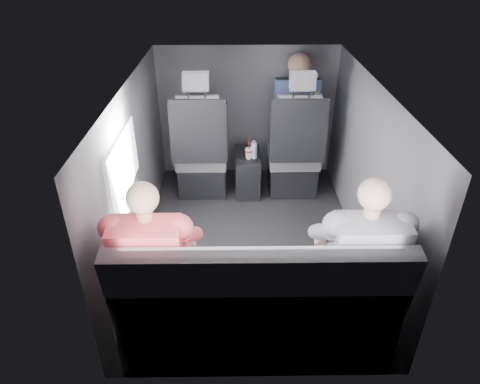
{
  "coord_description": "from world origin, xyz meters",
  "views": [
    {
      "loc": [
        -0.12,
        -2.91,
        2.24
      ],
      "look_at": [
        -0.09,
        -0.05,
        0.53
      ],
      "focal_mm": 32.0,
      "sensor_mm": 36.0,
      "label": 1
    }
  ],
  "objects_px": {
    "front_seat_left": "(202,156)",
    "passenger_rear_left": "(156,260)",
    "center_console": "(247,172)",
    "soda_cup": "(249,153)",
    "rear_bench": "(257,309)",
    "water_bottle": "(254,150)",
    "passenger_rear_right": "(356,257)",
    "passenger_front_right": "(296,111)",
    "laptop_white": "(159,236)",
    "laptop_black": "(350,238)",
    "front_seat_right": "(294,156)"
  },
  "relations": [
    {
      "from": "soda_cup",
      "to": "water_bottle",
      "type": "bearing_deg",
      "value": 14.3
    },
    {
      "from": "water_bottle",
      "to": "laptop_white",
      "type": "distance_m",
      "value": 1.7
    },
    {
      "from": "front_seat_right",
      "to": "rear_bench",
      "type": "bearing_deg",
      "value": -103.31
    },
    {
      "from": "front_seat_left",
      "to": "passenger_rear_left",
      "type": "relative_size",
      "value": 1.06
    },
    {
      "from": "soda_cup",
      "to": "passenger_rear_left",
      "type": "relative_size",
      "value": 0.2
    },
    {
      "from": "water_bottle",
      "to": "front_seat_left",
      "type": "bearing_deg",
      "value": 174.75
    },
    {
      "from": "front_seat_left",
      "to": "front_seat_right",
      "type": "height_order",
      "value": "same"
    },
    {
      "from": "front_seat_right",
      "to": "soda_cup",
      "type": "distance_m",
      "value": 0.45
    },
    {
      "from": "rear_bench",
      "to": "laptop_white",
      "type": "distance_m",
      "value": 0.75
    },
    {
      "from": "soda_cup",
      "to": "rear_bench",
      "type": "bearing_deg",
      "value": -90.27
    },
    {
      "from": "rear_bench",
      "to": "water_bottle",
      "type": "xyz_separation_m",
      "value": [
        0.06,
        1.86,
        0.17
      ]
    },
    {
      "from": "center_console",
      "to": "laptop_black",
      "type": "height_order",
      "value": "laptop_black"
    },
    {
      "from": "water_bottle",
      "to": "laptop_white",
      "type": "height_order",
      "value": "laptop_white"
    },
    {
      "from": "front_seat_left",
      "to": "passenger_rear_right",
      "type": "bearing_deg",
      "value": -60.27
    },
    {
      "from": "passenger_rear_right",
      "to": "passenger_front_right",
      "type": "xyz_separation_m",
      "value": [
        -0.1,
        2.06,
        0.14
      ]
    },
    {
      "from": "front_seat_left",
      "to": "passenger_front_right",
      "type": "bearing_deg",
      "value": 15.52
    },
    {
      "from": "front_seat_left",
      "to": "passenger_rear_left",
      "type": "distance_m",
      "value": 1.82
    },
    {
      "from": "water_bottle",
      "to": "passenger_rear_right",
      "type": "bearing_deg",
      "value": -73.39
    },
    {
      "from": "rear_bench",
      "to": "water_bottle",
      "type": "relative_size",
      "value": 9.03
    },
    {
      "from": "laptop_black",
      "to": "passenger_rear_left",
      "type": "height_order",
      "value": "passenger_rear_left"
    },
    {
      "from": "water_bottle",
      "to": "passenger_rear_left",
      "type": "height_order",
      "value": "passenger_rear_left"
    },
    {
      "from": "passenger_rear_right",
      "to": "passenger_front_right",
      "type": "bearing_deg",
      "value": 92.85
    },
    {
      "from": "soda_cup",
      "to": "passenger_rear_right",
      "type": "relative_size",
      "value": 0.19
    },
    {
      "from": "laptop_white",
      "to": "laptop_black",
      "type": "distance_m",
      "value": 1.19
    },
    {
      "from": "center_console",
      "to": "soda_cup",
      "type": "bearing_deg",
      "value": -85.0
    },
    {
      "from": "center_console",
      "to": "passenger_rear_left",
      "type": "height_order",
      "value": "passenger_rear_left"
    },
    {
      "from": "front_seat_left",
      "to": "passenger_rear_right",
      "type": "xyz_separation_m",
      "value": [
        1.03,
        -1.81,
        0.22
      ]
    },
    {
      "from": "soda_cup",
      "to": "laptop_black",
      "type": "bearing_deg",
      "value": -69.68
    },
    {
      "from": "center_console",
      "to": "laptop_black",
      "type": "relative_size",
      "value": 1.47
    },
    {
      "from": "center_console",
      "to": "rear_bench",
      "type": "bearing_deg",
      "value": -90.0
    },
    {
      "from": "soda_cup",
      "to": "laptop_black",
      "type": "height_order",
      "value": "laptop_black"
    },
    {
      "from": "laptop_white",
      "to": "front_seat_right",
      "type": "bearing_deg",
      "value": 56.75
    },
    {
      "from": "front_seat_left",
      "to": "center_console",
      "type": "xyz_separation_m",
      "value": [
        0.45,
        0.04,
        -0.2
      ]
    },
    {
      "from": "front_seat_left",
      "to": "passenger_rear_right",
      "type": "distance_m",
      "value": 2.09
    },
    {
      "from": "front_seat_left",
      "to": "passenger_rear_left",
      "type": "height_order",
      "value": "front_seat_left"
    },
    {
      "from": "water_bottle",
      "to": "passenger_rear_right",
      "type": "xyz_separation_m",
      "value": [
        0.52,
        -1.76,
        0.14
      ]
    },
    {
      "from": "front_seat_left",
      "to": "rear_bench",
      "type": "height_order",
      "value": "front_seat_left"
    },
    {
      "from": "front_seat_right",
      "to": "center_console",
      "type": "xyz_separation_m",
      "value": [
        -0.45,
        0.04,
        -0.2
      ]
    },
    {
      "from": "laptop_black",
      "to": "soda_cup",
      "type": "bearing_deg",
      "value": 110.32
    },
    {
      "from": "front_seat_right",
      "to": "passenger_rear_right",
      "type": "xyz_separation_m",
      "value": [
        0.13,
        -1.81,
        0.22
      ]
    },
    {
      "from": "front_seat_right",
      "to": "center_console",
      "type": "relative_size",
      "value": 2.64
    },
    {
      "from": "front_seat_right",
      "to": "passenger_front_right",
      "type": "height_order",
      "value": "passenger_front_right"
    },
    {
      "from": "passenger_front_right",
      "to": "passenger_rear_right",
      "type": "bearing_deg",
      "value": -87.15
    },
    {
      "from": "water_bottle",
      "to": "passenger_front_right",
      "type": "height_order",
      "value": "passenger_front_right"
    },
    {
      "from": "rear_bench",
      "to": "passenger_rear_right",
      "type": "distance_m",
      "value": 0.67
    },
    {
      "from": "soda_cup",
      "to": "passenger_rear_right",
      "type": "distance_m",
      "value": 1.85
    },
    {
      "from": "front_seat_left",
      "to": "passenger_rear_left",
      "type": "bearing_deg",
      "value": -94.52
    },
    {
      "from": "front_seat_left",
      "to": "passenger_front_right",
      "type": "distance_m",
      "value": 1.03
    },
    {
      "from": "front_seat_right",
      "to": "rear_bench",
      "type": "xyz_separation_m",
      "value": [
        -0.45,
        -1.9,
        -0.09
      ]
    },
    {
      "from": "front_seat_right",
      "to": "passenger_rear_right",
      "type": "distance_m",
      "value": 1.82
    }
  ]
}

